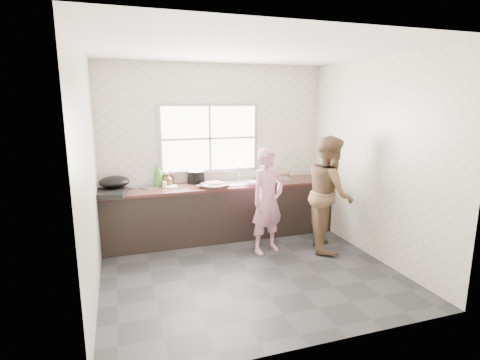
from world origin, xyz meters
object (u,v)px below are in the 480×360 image
object	(u,v)px
bowl_held	(250,183)
burner	(109,193)
person_side	(329,193)
black_pot	(196,177)
dish_rack	(276,173)
cutting_board	(214,185)
plate_food	(171,186)
bottle_brown_short	(168,180)
glass_jar	(165,185)
bowl_crabs	(271,181)
woman	(267,204)
bowl_mince	(215,184)
pot_lid_right	(134,187)
pot_lid_left	(150,187)
bottle_brown_tall	(170,178)
bottle_green	(158,175)
wok	(114,182)

from	to	relation	value
bowl_held	burner	world-z (taller)	bowl_held
person_side	black_pot	size ratio (longest dim) A/B	6.12
dish_rack	person_side	bearing A→B (deg)	-68.87
cutting_board	person_side	bearing A→B (deg)	-27.54
plate_food	bottle_brown_short	xyz separation A→B (m)	(-0.03, 0.09, 0.08)
person_side	plate_food	size ratio (longest dim) A/B	8.11
glass_jar	dish_rack	distance (m)	1.77
bowl_crabs	woman	bearing A→B (deg)	-117.44
woman	bowl_mince	bearing A→B (deg)	113.16
burner	pot_lid_right	size ratio (longest dim) A/B	1.84
pot_lid_right	cutting_board	bearing A→B (deg)	-17.20
plate_food	burner	distance (m)	0.92
cutting_board	bottle_brown_short	bearing A→B (deg)	156.32
person_side	bowl_held	bearing A→B (deg)	73.07
burner	dish_rack	xyz separation A→B (m)	(2.55, 0.14, 0.10)
woman	pot_lid_left	xyz separation A→B (m)	(-1.53, 0.89, 0.17)
plate_food	dish_rack	world-z (taller)	dish_rack
burner	pot_lid_left	bearing A→B (deg)	29.90
pot_lid_left	pot_lid_right	distance (m)	0.25
bottle_brown_tall	pot_lid_right	world-z (taller)	bottle_brown_tall
woman	bottle_brown_tall	world-z (taller)	woman
cutting_board	bowl_mince	size ratio (longest dim) A/B	1.81
bowl_held	bottle_brown_tall	bearing A→B (deg)	160.57
bowl_held	black_pot	world-z (taller)	black_pot
bottle_green	glass_jar	bearing A→B (deg)	-71.97
glass_jar	wok	size ratio (longest dim) A/B	0.22
bowl_mince	bowl_held	distance (m)	0.55
person_side	bottle_brown_short	bearing A→B (deg)	84.63
person_side	glass_jar	size ratio (longest dim) A/B	17.63
black_pot	plate_food	xyz separation A→B (m)	(-0.42, -0.15, -0.09)
dish_rack	black_pot	bearing A→B (deg)	160.05
bottle_brown_short	burner	world-z (taller)	bottle_brown_short
person_side	woman	bearing A→B (deg)	101.11
glass_jar	burner	xyz separation A→B (m)	(-0.79, -0.23, -0.01)
black_pot	pot_lid_left	size ratio (longest dim) A/B	0.99
burner	wok	distance (m)	0.27
bowl_mince	person_side	bearing A→B (deg)	-29.32
bowl_mince	bowl_crabs	xyz separation A→B (m)	(0.90, -0.09, 0.00)
bottle_brown_tall	pot_lid_left	world-z (taller)	bottle_brown_tall
person_side	pot_lid_right	world-z (taller)	person_side
bowl_crabs	burner	size ratio (longest dim) A/B	0.45
bottle_green	bottle_brown_short	distance (m)	0.17
bowl_mince	bottle_green	xyz separation A→B (m)	(-0.81, 0.32, 0.13)
bowl_held	woman	bearing A→B (deg)	-85.23
person_side	pot_lid_left	distance (m)	2.65
person_side	bottle_green	distance (m)	2.58
woman	bottle_brown_short	bearing A→B (deg)	126.21
glass_jar	wok	distance (m)	0.71
person_side	dish_rack	distance (m)	0.99
person_side	pot_lid_left	xyz separation A→B (m)	(-2.43, 1.05, 0.04)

